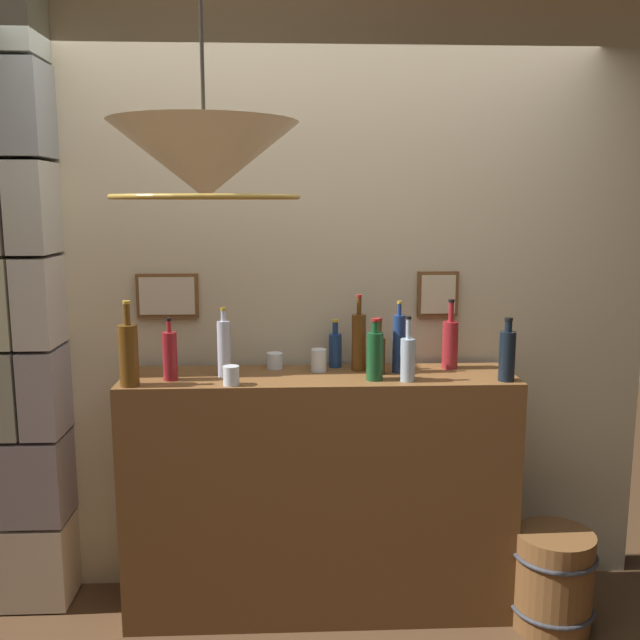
% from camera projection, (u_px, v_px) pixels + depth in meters
% --- Properties ---
extents(panelled_rear_partition, '(3.08, 0.15, 2.86)m').
position_uv_depth(panelled_rear_partition, '(317.00, 272.00, 3.22)').
color(panelled_rear_partition, beige).
rests_on(panelled_rear_partition, ground).
extents(stone_pillar, '(0.34, 0.32, 2.78)m').
position_uv_depth(stone_pillar, '(21.00, 298.00, 3.04)').
color(stone_pillar, beige).
rests_on(stone_pillar, ground).
extents(bar_shelf_unit, '(1.69, 0.40, 1.09)m').
position_uv_depth(bar_shelf_unit, '(319.00, 494.00, 3.11)').
color(bar_shelf_unit, brown).
rests_on(bar_shelf_unit, ground).
extents(liquor_bottle_rye, '(0.06, 0.06, 0.26)m').
position_uv_depth(liquor_bottle_rye, '(170.00, 355.00, 2.92)').
color(liquor_bottle_rye, maroon).
rests_on(liquor_bottle_rye, bar_shelf_unit).
extents(liquor_bottle_port, '(0.08, 0.08, 0.35)m').
position_uv_depth(liquor_bottle_port, '(129.00, 354.00, 2.82)').
color(liquor_bottle_port, '#5E3A12').
rests_on(liquor_bottle_port, bar_shelf_unit).
extents(liquor_bottle_rum, '(0.06, 0.06, 0.25)m').
position_uv_depth(liquor_bottle_rum, '(378.00, 353.00, 3.03)').
color(liquor_bottle_rum, '#583D15').
rests_on(liquor_bottle_rum, bar_shelf_unit).
extents(liquor_bottle_vodka, '(0.06, 0.06, 0.32)m').
position_uv_depth(liquor_bottle_vodka, '(399.00, 343.00, 3.05)').
color(liquor_bottle_vodka, navy).
rests_on(liquor_bottle_vodka, bar_shelf_unit).
extents(liquor_bottle_whiskey, '(0.06, 0.06, 0.22)m').
position_uv_depth(liquor_bottle_whiskey, '(335.00, 349.00, 3.15)').
color(liquor_bottle_whiskey, navy).
rests_on(liquor_bottle_whiskey, bar_shelf_unit).
extents(liquor_bottle_amaro, '(0.07, 0.07, 0.27)m').
position_uv_depth(liquor_bottle_amaro, '(507.00, 354.00, 2.91)').
color(liquor_bottle_amaro, black).
rests_on(liquor_bottle_amaro, bar_shelf_unit).
extents(liquor_bottle_vermouth, '(0.06, 0.06, 0.27)m').
position_uv_depth(liquor_bottle_vermouth, '(408.00, 358.00, 2.91)').
color(liquor_bottle_vermouth, '#A1B5C6').
rests_on(liquor_bottle_vermouth, bar_shelf_unit).
extents(liquor_bottle_gin, '(0.06, 0.06, 0.34)m').
position_uv_depth(liquor_bottle_gin, '(359.00, 341.00, 3.09)').
color(liquor_bottle_gin, '#5F3713').
rests_on(liquor_bottle_gin, bar_shelf_unit).
extents(liquor_bottle_sherry, '(0.07, 0.07, 0.26)m').
position_uv_depth(liquor_bottle_sherry, '(375.00, 355.00, 2.92)').
color(liquor_bottle_sherry, '#174B25').
rests_on(liquor_bottle_sherry, bar_shelf_unit).
extents(liquor_bottle_bourbon, '(0.07, 0.07, 0.31)m').
position_uv_depth(liquor_bottle_bourbon, '(450.00, 343.00, 3.13)').
color(liquor_bottle_bourbon, maroon).
rests_on(liquor_bottle_bourbon, bar_shelf_unit).
extents(liquor_bottle_brandy, '(0.06, 0.06, 0.30)m').
position_uv_depth(liquor_bottle_brandy, '(224.00, 347.00, 2.98)').
color(liquor_bottle_brandy, silver).
rests_on(liquor_bottle_brandy, bar_shelf_unit).
extents(glass_tumbler_rocks, '(0.07, 0.07, 0.08)m').
position_uv_depth(glass_tumbler_rocks, '(231.00, 376.00, 2.85)').
color(glass_tumbler_rocks, silver).
rests_on(glass_tumbler_rocks, bar_shelf_unit).
extents(glass_tumbler_highball, '(0.07, 0.07, 0.07)m').
position_uv_depth(glass_tumbler_highball, '(275.00, 361.00, 3.14)').
color(glass_tumbler_highball, silver).
rests_on(glass_tumbler_highball, bar_shelf_unit).
extents(glass_tumbler_shot, '(0.07, 0.07, 0.10)m').
position_uv_depth(glass_tumbler_shot, '(318.00, 360.00, 3.08)').
color(glass_tumbler_shot, silver).
rests_on(glass_tumbler_shot, bar_shelf_unit).
extents(pendant_lamp, '(0.59, 0.59, 0.65)m').
position_uv_depth(pendant_lamp, '(205.00, 163.00, 2.17)').
color(pendant_lamp, '#EFE5C6').
extents(wooden_barrel, '(0.36, 0.36, 0.43)m').
position_uv_depth(wooden_barrel, '(553.00, 580.00, 3.02)').
color(wooden_barrel, brown).
rests_on(wooden_barrel, ground).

